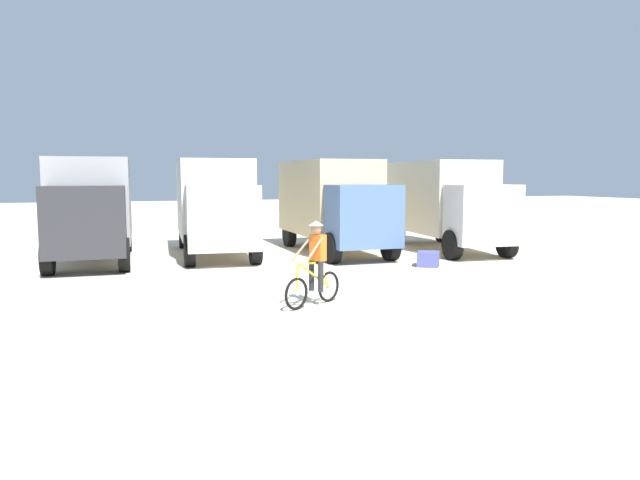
{
  "coord_description": "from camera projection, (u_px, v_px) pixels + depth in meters",
  "views": [
    {
      "loc": [
        -5.51,
        -10.95,
        2.73
      ],
      "look_at": [
        -0.38,
        3.34,
        1.1
      ],
      "focal_mm": 32.66,
      "sensor_mm": 36.0,
      "label": 1
    }
  ],
  "objects": [
    {
      "name": "box_truck_tan_camper",
      "position": [
        333.0,
        201.0,
        21.28
      ],
      "size": [
        2.46,
        6.78,
        3.35
      ],
      "color": "#CCB78E",
      "rests_on": "ground"
    },
    {
      "name": "ground_plane",
      "position": [
        390.0,
        306.0,
        12.39
      ],
      "size": [
        120.0,
        120.0,
        0.0
      ],
      "primitive_type": "plane",
      "color": "beige"
    },
    {
      "name": "box_truck_white_box",
      "position": [
        214.0,
        202.0,
        20.58
      ],
      "size": [
        2.87,
        6.91,
        3.35
      ],
      "color": "white",
      "rests_on": "ground"
    },
    {
      "name": "cyclist_orange_shirt",
      "position": [
        315.0,
        266.0,
        12.4
      ],
      "size": [
        1.53,
        0.93,
        1.82
      ],
      "color": "black",
      "rests_on": "ground"
    },
    {
      "name": "supply_crate",
      "position": [
        428.0,
        259.0,
        17.98
      ],
      "size": [
        0.94,
        0.96,
        0.46
      ],
      "primitive_type": "cube",
      "rotation": [
        0.0,
        0.0,
        2.54
      ],
      "color": "#4C5199",
      "rests_on": "ground"
    },
    {
      "name": "box_truck_grey_hauler",
      "position": [
        92.0,
        204.0,
        19.03
      ],
      "size": [
        2.64,
        6.84,
        3.35
      ],
      "color": "#9E9EA3",
      "rests_on": "ground"
    },
    {
      "name": "box_truck_cream_rv",
      "position": [
        445.0,
        200.0,
        22.12
      ],
      "size": [
        3.02,
        6.95,
        3.35
      ],
      "color": "beige",
      "rests_on": "ground"
    }
  ]
}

